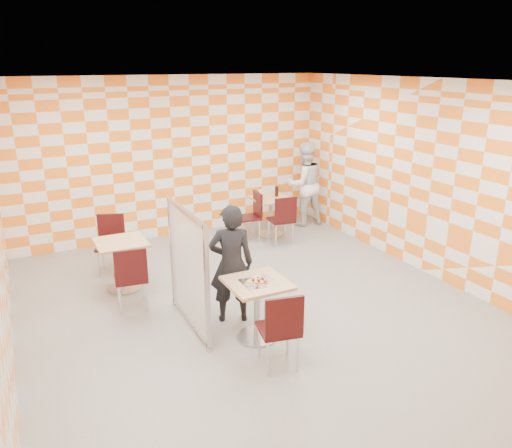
{
  "coord_description": "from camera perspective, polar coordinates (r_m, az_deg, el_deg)",
  "views": [
    {
      "loc": [
        -2.73,
        -5.48,
        3.22
      ],
      "look_at": [
        0.1,
        0.2,
        1.15
      ],
      "focal_mm": 35.0,
      "sensor_mm": 36.0,
      "label": 1
    }
  ],
  "objects": [
    {
      "name": "chair_main_front",
      "position": [
        5.42,
        2.88,
        -11.53
      ],
      "size": [
        0.5,
        0.5,
        0.92
      ],
      "color": "black",
      "rests_on": "ground"
    },
    {
      "name": "second_table",
      "position": [
        9.59,
        1.7,
        1.64
      ],
      "size": [
        0.7,
        0.7,
        0.75
      ],
      "color": "tan",
      "rests_on": "ground"
    },
    {
      "name": "empty_table",
      "position": [
        7.55,
        -15.07,
        -3.63
      ],
      "size": [
        0.7,
        0.7,
        0.75
      ],
      "color": "tan",
      "rests_on": "ground"
    },
    {
      "name": "room_shell",
      "position": [
        6.83,
        -2.04,
        3.48
      ],
      "size": [
        7.0,
        7.0,
        7.0
      ],
      "color": "gray",
      "rests_on": "ground"
    },
    {
      "name": "chair_second_side",
      "position": [
        9.3,
        -0.41,
        1.34
      ],
      "size": [
        0.48,
        0.47,
        0.92
      ],
      "color": "black",
      "rests_on": "ground"
    },
    {
      "name": "chair_empty_near",
      "position": [
        6.82,
        -14.1,
        -5.59
      ],
      "size": [
        0.47,
        0.48,
        0.92
      ],
      "color": "black",
      "rests_on": "ground"
    },
    {
      "name": "sport_bottle",
      "position": [
        9.55,
        0.53,
        3.62
      ],
      "size": [
        0.06,
        0.06,
        0.2
      ],
      "color": "white",
      "rests_on": "second_table"
    },
    {
      "name": "soda_bottle",
      "position": [
        9.58,
        2.38,
        3.75
      ],
      "size": [
        0.07,
        0.07,
        0.23
      ],
      "color": "black",
      "rests_on": "second_table"
    },
    {
      "name": "man_dark",
      "position": [
        6.34,
        -2.85,
        -4.58
      ],
      "size": [
        0.66,
        0.55,
        1.56
      ],
      "primitive_type": "imported",
      "rotation": [
        0.0,
        0.0,
        2.79
      ],
      "color": "black",
      "rests_on": "ground"
    },
    {
      "name": "chair_empty_far",
      "position": [
        8.24,
        -16.24,
        -1.63
      ],
      "size": [
        0.54,
        0.55,
        0.92
      ],
      "color": "black",
      "rests_on": "ground"
    },
    {
      "name": "chair_second_front",
      "position": [
        9.05,
        3.13,
        0.86
      ],
      "size": [
        0.46,
        0.47,
        0.92
      ],
      "color": "black",
      "rests_on": "ground"
    },
    {
      "name": "partition",
      "position": [
        6.22,
        -7.76,
        -5.09
      ],
      "size": [
        0.08,
        1.38,
        1.55
      ],
      "color": "white",
      "rests_on": "ground"
    },
    {
      "name": "main_table",
      "position": [
        6.02,
        0.14,
        -8.68
      ],
      "size": [
        0.7,
        0.7,
        0.75
      ],
      "color": "tan",
      "rests_on": "ground"
    },
    {
      "name": "pizza_on_foil",
      "position": [
        5.9,
        0.2,
        -6.5
      ],
      "size": [
        0.4,
        0.4,
        0.04
      ],
      "color": "silver",
      "rests_on": "main_table"
    },
    {
      "name": "man_white",
      "position": [
        10.2,
        5.53,
        4.56
      ],
      "size": [
        0.86,
        0.69,
        1.71
      ],
      "primitive_type": "imported",
      "rotation": [
        0.0,
        0.0,
        3.09
      ],
      "color": "white",
      "rests_on": "ground"
    }
  ]
}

